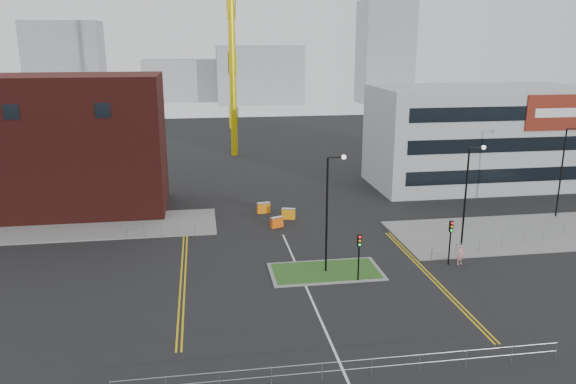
% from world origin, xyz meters
% --- Properties ---
extents(ground, '(200.00, 200.00, 0.00)m').
position_xyz_m(ground, '(0.00, 0.00, 0.00)').
color(ground, black).
rests_on(ground, ground).
extents(pavement_left, '(28.00, 8.00, 0.12)m').
position_xyz_m(pavement_left, '(-20.00, 22.00, 0.06)').
color(pavement_left, slate).
rests_on(pavement_left, ground).
extents(pavement_right, '(24.00, 10.00, 0.12)m').
position_xyz_m(pavement_right, '(22.00, 14.00, 0.06)').
color(pavement_right, slate).
rests_on(pavement_right, ground).
extents(island_kerb, '(8.60, 4.60, 0.08)m').
position_xyz_m(island_kerb, '(2.00, 8.00, 0.04)').
color(island_kerb, slate).
rests_on(island_kerb, ground).
extents(grass_island, '(8.00, 4.00, 0.12)m').
position_xyz_m(grass_island, '(2.00, 8.00, 0.06)').
color(grass_island, '#27531B').
rests_on(grass_island, ground).
extents(brick_building, '(24.20, 10.07, 14.24)m').
position_xyz_m(brick_building, '(-22.97, 28.00, 6.85)').
color(brick_building, '#431410').
rests_on(brick_building, ground).
extents(office_block, '(25.00, 12.20, 12.00)m').
position_xyz_m(office_block, '(26.01, 31.97, 6.00)').
color(office_block, '#9EA0A3').
rests_on(office_block, ground).
extents(streetlamp_island, '(1.46, 0.36, 9.18)m').
position_xyz_m(streetlamp_island, '(2.22, 8.00, 5.41)').
color(streetlamp_island, black).
rests_on(streetlamp_island, ground).
extents(streetlamp_right_near, '(1.46, 0.36, 9.18)m').
position_xyz_m(streetlamp_right_near, '(14.22, 10.00, 5.41)').
color(streetlamp_right_near, black).
rests_on(streetlamp_right_near, ground).
extents(streetlamp_right_far, '(1.46, 0.36, 9.18)m').
position_xyz_m(streetlamp_right_far, '(28.22, 18.00, 5.41)').
color(streetlamp_right_far, black).
rests_on(streetlamp_right_far, ground).
extents(traffic_light_island, '(0.28, 0.33, 3.65)m').
position_xyz_m(traffic_light_island, '(4.00, 5.98, 2.57)').
color(traffic_light_island, black).
rests_on(traffic_light_island, ground).
extents(traffic_light_right, '(0.28, 0.33, 3.65)m').
position_xyz_m(traffic_light_right, '(12.00, 7.98, 2.57)').
color(traffic_light_right, black).
rests_on(traffic_light_right, ground).
extents(railing_front, '(24.05, 0.05, 1.10)m').
position_xyz_m(railing_front, '(0.00, -6.00, 0.78)').
color(railing_front, gray).
rests_on(railing_front, ground).
extents(railing_left, '(6.05, 0.05, 1.10)m').
position_xyz_m(railing_left, '(-11.00, 18.00, 0.74)').
color(railing_left, gray).
rests_on(railing_left, ground).
extents(railing_right, '(19.05, 5.05, 1.10)m').
position_xyz_m(railing_right, '(20.50, 11.50, 0.78)').
color(railing_right, gray).
rests_on(railing_right, ground).
extents(centre_line, '(0.15, 30.00, 0.01)m').
position_xyz_m(centre_line, '(0.00, 2.00, 0.01)').
color(centre_line, silver).
rests_on(centre_line, ground).
extents(yellow_left_a, '(0.12, 24.00, 0.01)m').
position_xyz_m(yellow_left_a, '(-9.00, 10.00, 0.01)').
color(yellow_left_a, gold).
rests_on(yellow_left_a, ground).
extents(yellow_left_b, '(0.12, 24.00, 0.01)m').
position_xyz_m(yellow_left_b, '(-8.70, 10.00, 0.01)').
color(yellow_left_b, gold).
rests_on(yellow_left_b, ground).
extents(yellow_right_a, '(0.12, 20.00, 0.01)m').
position_xyz_m(yellow_right_a, '(9.50, 6.00, 0.01)').
color(yellow_right_a, gold).
rests_on(yellow_right_a, ground).
extents(yellow_right_b, '(0.12, 20.00, 0.01)m').
position_xyz_m(yellow_right_b, '(9.80, 6.00, 0.01)').
color(yellow_right_b, gold).
rests_on(yellow_right_b, ground).
extents(skyline_a, '(18.00, 12.00, 22.00)m').
position_xyz_m(skyline_a, '(-40.00, 120.00, 11.00)').
color(skyline_a, gray).
rests_on(skyline_a, ground).
extents(skyline_b, '(24.00, 12.00, 16.00)m').
position_xyz_m(skyline_b, '(10.00, 130.00, 8.00)').
color(skyline_b, gray).
rests_on(skyline_b, ground).
extents(skyline_c, '(14.00, 12.00, 28.00)m').
position_xyz_m(skyline_c, '(45.00, 125.00, 14.00)').
color(skyline_c, gray).
rests_on(skyline_c, ground).
extents(skyline_d, '(30.00, 12.00, 12.00)m').
position_xyz_m(skyline_d, '(-8.00, 140.00, 6.00)').
color(skyline_d, gray).
rests_on(skyline_d, ground).
extents(pedestrian, '(0.69, 0.56, 1.64)m').
position_xyz_m(pedestrian, '(12.91, 7.88, 0.82)').
color(pedestrian, pink).
rests_on(pedestrian, ground).
extents(barrier_left, '(1.38, 0.64, 1.12)m').
position_xyz_m(barrier_left, '(-1.00, 24.00, 0.61)').
color(barrier_left, orange).
rests_on(barrier_left, ground).
extents(barrier_mid, '(1.38, 0.78, 1.11)m').
position_xyz_m(barrier_mid, '(1.24, 21.60, 0.60)').
color(barrier_mid, '#FF9A0E').
rests_on(barrier_mid, ground).
extents(barrier_right, '(1.28, 0.88, 1.03)m').
position_xyz_m(barrier_right, '(-0.26, 19.22, 0.56)').
color(barrier_right, '#FC5A0E').
rests_on(barrier_right, ground).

